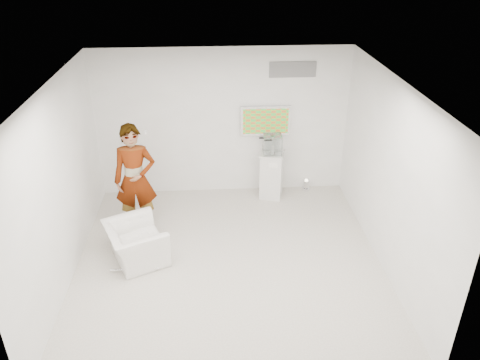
{
  "coord_description": "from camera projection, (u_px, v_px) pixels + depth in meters",
  "views": [
    {
      "loc": [
        -0.22,
        -6.24,
        4.83
      ],
      "look_at": [
        0.22,
        0.6,
        1.21
      ],
      "focal_mm": 35.0,
      "sensor_mm": 36.0,
      "label": 1
    }
  ],
  "objects": [
    {
      "name": "room",
      "position": [
        228.0,
        182.0,
        7.08
      ],
      "size": [
        5.01,
        5.01,
        3.0
      ],
      "color": "beige",
      "rests_on": "ground"
    },
    {
      "name": "floor_uplight",
      "position": [
        306.0,
        185.0,
        9.89
      ],
      "size": [
        0.21,
        0.21,
        0.25
      ],
      "primitive_type": "cylinder",
      "rotation": [
        0.0,
        0.0,
        0.37
      ],
      "color": "white",
      "rests_on": "room"
    },
    {
      "name": "person",
      "position": [
        135.0,
        179.0,
        8.2
      ],
      "size": [
        0.76,
        0.53,
        2.02
      ],
      "primitive_type": "imported",
      "rotation": [
        0.0,
        0.0,
        0.06
      ],
      "color": "white",
      "rests_on": "room"
    },
    {
      "name": "logo_decal",
      "position": [
        293.0,
        70.0,
        8.86
      ],
      "size": [
        0.9,
        0.02,
        0.3
      ],
      "primitive_type": "cube",
      "color": "slate",
      "rests_on": "room"
    },
    {
      "name": "tv",
      "position": [
        265.0,
        121.0,
        9.26
      ],
      "size": [
        1.0,
        0.08,
        0.6
      ],
      "primitive_type": "cube",
      "color": "silver",
      "rests_on": "room"
    },
    {
      "name": "vitrine",
      "position": [
        272.0,
        144.0,
        9.2
      ],
      "size": [
        0.38,
        0.38,
        0.36
      ],
      "primitive_type": "cube",
      "rotation": [
        0.0,
        0.0,
        -0.03
      ],
      "color": "silver",
      "rests_on": "pedestal"
    },
    {
      "name": "armchair",
      "position": [
        136.0,
        243.0,
        7.69
      ],
      "size": [
        1.2,
        1.26,
        0.65
      ],
      "primitive_type": "imported",
      "rotation": [
        0.0,
        0.0,
        1.99
      ],
      "color": "white",
      "rests_on": "room"
    },
    {
      "name": "wii_remote",
      "position": [
        146.0,
        133.0,
        7.98
      ],
      "size": [
        0.04,
        0.13,
        0.03
      ],
      "primitive_type": "cube",
      "rotation": [
        0.0,
        0.0,
        0.05
      ],
      "color": "silver",
      "rests_on": "person"
    },
    {
      "name": "console",
      "position": [
        272.0,
        148.0,
        9.23
      ],
      "size": [
        0.06,
        0.15,
        0.2
      ],
      "primitive_type": "cube",
      "rotation": [
        0.0,
        0.0,
        -0.14
      ],
      "color": "silver",
      "rests_on": "pedestal"
    },
    {
      "name": "pedestal",
      "position": [
        271.0,
        175.0,
        9.51
      ],
      "size": [
        0.58,
        0.58,
        0.98
      ],
      "primitive_type": "cube",
      "rotation": [
        0.0,
        0.0,
        -0.26
      ],
      "color": "silver",
      "rests_on": "room"
    }
  ]
}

